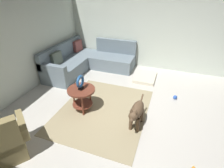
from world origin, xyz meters
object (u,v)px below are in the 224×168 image
dog_toy_ball (175,97)px  dog_bed_mat (145,77)px  side_table (82,94)px  dog (137,112)px  sectional_couch (87,61)px  torus_sculpture (80,82)px  armchair (2,144)px

dog_toy_ball → dog_bed_mat: bearing=47.8°
side_table → dog_bed_mat: size_ratio=0.75×
dog → dog_toy_ball: size_ratio=8.45×
sectional_couch → dog_toy_ball: (-0.82, -2.84, -0.24)m
side_table → dog_bed_mat: (1.94, -1.08, -0.37)m
side_table → torus_sculpture: (-0.00, -0.00, 0.29)m
side_table → dog_toy_ball: side_table is taller
dog_bed_mat → dog_toy_ball: bearing=-132.2°
armchair → dog_toy_ball: 3.72m
armchair → side_table: armchair is taller
dog → sectional_couch: bearing=-41.5°
torus_sculpture → dog: (-0.15, -1.26, -0.33)m
sectional_couch → dog_bed_mat: bearing=-90.2°
sectional_couch → dog_bed_mat: 1.96m
armchair → dog: armchair is taller
sectional_couch → dog: bearing=-134.6°
torus_sculpture → armchair: bearing=159.8°
torus_sculpture → dog_toy_ball: torus_sculpture is taller
side_table → torus_sculpture: 0.29m
sectional_couch → dog: 2.98m
dog_bed_mat → dog: bearing=-175.0°
sectional_couch → dog_bed_mat: size_ratio=2.81×
torus_sculpture → dog_bed_mat: (1.94, -1.08, -0.67)m
torus_sculpture → dog: torus_sculpture is taller
dog_bed_mat → dog: size_ratio=0.94×
dog → dog_toy_ball: dog is taller
side_table → dog: (-0.15, -1.26, -0.04)m
side_table → dog_toy_ball: size_ratio=5.98×
armchair → torus_sculpture: bearing=16.5°
side_table → dog_bed_mat: 2.25m
dog_toy_ball → armchair: bearing=136.6°
dog_bed_mat → armchair: bearing=154.7°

